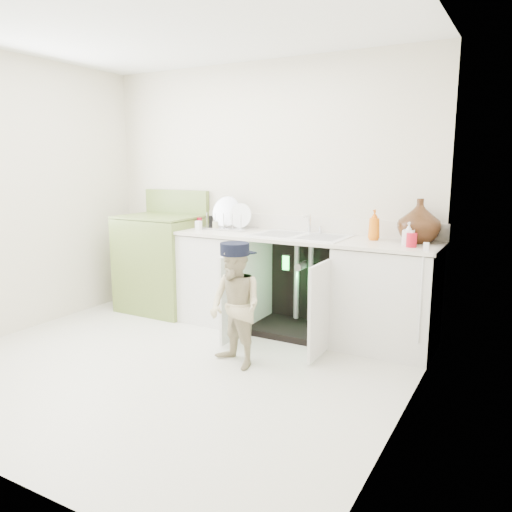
{
  "coord_description": "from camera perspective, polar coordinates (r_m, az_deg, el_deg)",
  "views": [
    {
      "loc": [
        2.35,
        -2.85,
        1.54
      ],
      "look_at": [
        0.38,
        0.7,
        0.79
      ],
      "focal_mm": 35.0,
      "sensor_mm": 36.0,
      "label": 1
    }
  ],
  "objects": [
    {
      "name": "avocado_stove",
      "position": [
        5.36,
        -10.7,
        -0.65
      ],
      "size": [
        0.81,
        0.65,
        1.26
      ],
      "color": "olive",
      "rests_on": "ground"
    },
    {
      "name": "counter_run",
      "position": [
        4.55,
        5.46,
        -2.97
      ],
      "size": [
        2.44,
        1.02,
        1.26
      ],
      "color": "white",
      "rests_on": "ground"
    },
    {
      "name": "ground",
      "position": [
        4.0,
        -9.88,
        -12.27
      ],
      "size": [
        3.5,
        3.5,
        0.0
      ],
      "primitive_type": "plane",
      "color": "beige",
      "rests_on": "ground"
    },
    {
      "name": "repair_worker",
      "position": [
        3.8,
        -2.37,
        -5.64
      ],
      "size": [
        0.56,
        0.86,
        0.96
      ],
      "rotation": [
        0.0,
        0.0,
        -0.37
      ],
      "color": "beige",
      "rests_on": "ground"
    },
    {
      "name": "room_shell",
      "position": [
        3.71,
        -10.49,
        5.86
      ],
      "size": [
        6.0,
        5.5,
        1.26
      ],
      "color": "beige",
      "rests_on": "ground"
    }
  ]
}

